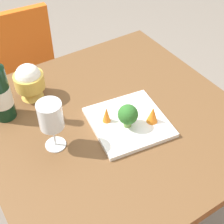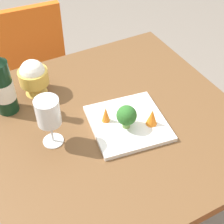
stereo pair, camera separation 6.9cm
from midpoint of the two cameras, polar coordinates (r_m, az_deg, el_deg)
ground_plane at (r=1.75m, az=1.19°, el=-18.80°), size 8.00×8.00×0.00m
dining_table at (r=1.21m, az=1.64°, el=-4.12°), size 0.89×0.89×0.75m
chair_near_window at (r=1.88m, az=-13.83°, el=9.30°), size 0.43×0.43×0.85m
wine_bottle at (r=1.15m, az=-17.24°, el=4.68°), size 0.08×0.08×0.30m
wine_glass at (r=0.99m, az=-9.23°, el=-0.24°), size 0.08×0.08×0.18m
rice_bowl at (r=1.23m, az=-12.09°, el=6.06°), size 0.11×0.11×0.14m
serving_plate at (r=1.12m, az=4.60°, el=-2.01°), size 0.28×0.28×0.02m
broccoli_floret at (r=1.06m, az=4.45°, el=-0.73°), size 0.07×0.07×0.09m
carrot_garnish_left at (r=1.09m, az=0.71°, el=-0.43°), size 0.03×0.03×0.06m
carrot_garnish_right at (r=1.09m, az=8.85°, el=-0.93°), size 0.04×0.04×0.06m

